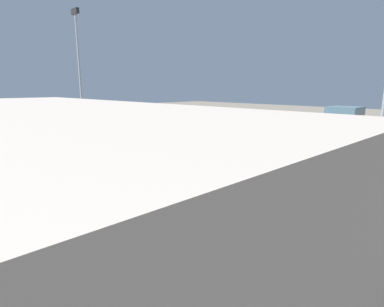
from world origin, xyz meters
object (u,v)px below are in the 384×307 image
object	(u,v)px
train_on_track_0	(229,145)
maintenance_shed	(44,190)
control_tower	(343,129)
light_mast_1	(79,65)
train_on_track_1	(229,150)
signal_gantry	(279,135)

from	to	relation	value
train_on_track_0	maintenance_shed	size ratio (longest dim) A/B	2.04
train_on_track_0	control_tower	world-z (taller)	control_tower
control_tower	light_mast_1	bearing A→B (deg)	36.27
train_on_track_1	train_on_track_0	bearing A→B (deg)	-51.24
signal_gantry	train_on_track_0	bearing A→B (deg)	-28.01
train_on_track_0	light_mast_1	bearing A→B (deg)	41.37
maintenance_shed	control_tower	size ratio (longest dim) A/B	4.14
train_on_track_0	signal_gantry	bearing A→B (deg)	151.99
control_tower	signal_gantry	bearing A→B (deg)	84.05
train_on_track_1	train_on_track_0	world-z (taller)	same
train_on_track_0	light_mast_1	size ratio (longest dim) A/B	2.95
signal_gantry	control_tower	world-z (taller)	control_tower
signal_gantry	maintenance_shed	distance (m)	37.85
train_on_track_1	train_on_track_0	xyz separation A→B (m)	(4.01, -5.00, 0.00)
signal_gantry	train_on_track_1	bearing A→B (deg)	-18.68
signal_gantry	control_tower	distance (m)	21.71
train_on_track_1	train_on_track_0	distance (m)	6.41
train_on_track_1	control_tower	bearing A→B (deg)	-135.77
light_mast_1	signal_gantry	xyz separation A→B (m)	(-45.05, -13.12, -12.75)
train_on_track_0	maintenance_shed	xyz separation A→B (m)	(-19.02, 47.85, 4.88)
signal_gantry	control_tower	xyz separation A→B (m)	(-2.25, -21.58, -0.73)
train_on_track_1	light_mast_1	bearing A→B (deg)	30.91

